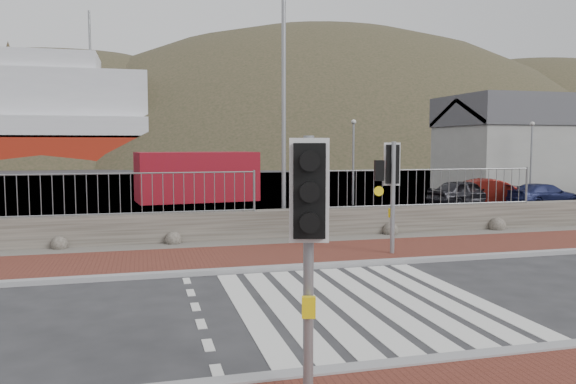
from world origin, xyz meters
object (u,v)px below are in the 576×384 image
object	(u,v)px
car_a	(466,193)
traffic_signal_far	(392,173)
streetlight	(288,96)
car_b	(494,192)
traffic_signal_near	(309,212)
car_c	(544,195)
shipping_container	(197,177)

from	to	relation	value
car_a	traffic_signal_far	bearing A→B (deg)	130.50
streetlight	traffic_signal_far	bearing A→B (deg)	-73.90
traffic_signal_far	streetlight	xyz separation A→B (m)	(-1.70, 4.21, 2.28)
car_b	traffic_signal_far	bearing A→B (deg)	150.75
traffic_signal_near	car_b	xyz separation A→B (m)	(14.47, 17.41, -1.53)
traffic_signal_near	traffic_signal_far	xyz separation A→B (m)	(4.50, 7.46, 0.01)
traffic_signal_near	car_b	world-z (taller)	traffic_signal_near
car_b	car_c	bearing A→B (deg)	-99.71
shipping_container	car_b	xyz separation A→B (m)	(13.50, -5.92, -0.62)
traffic_signal_near	shipping_container	distance (m)	23.37
traffic_signal_near	car_a	size ratio (longest dim) A/B	0.81
traffic_signal_near	car_a	distance (m)	21.85
traffic_signal_near	traffic_signal_far	world-z (taller)	traffic_signal_near
traffic_signal_near	car_a	xyz separation A→B (m)	(13.01, 17.49, -1.54)
streetlight	car_a	size ratio (longest dim) A/B	2.12
traffic_signal_far	car_b	bearing A→B (deg)	-124.72
traffic_signal_far	traffic_signal_near	bearing A→B (deg)	69.29
streetlight	car_c	distance (m)	15.02
shipping_container	car_c	world-z (taller)	shipping_container
shipping_container	car_c	bearing A→B (deg)	-31.33
car_c	shipping_container	bearing A→B (deg)	58.71
traffic_signal_near	car_a	world-z (taller)	traffic_signal_near
traffic_signal_near	car_b	bearing A→B (deg)	65.05
car_a	car_c	xyz separation A→B (m)	(3.48, -1.04, -0.09)
car_c	traffic_signal_far	bearing A→B (deg)	119.46
traffic_signal_near	streetlight	world-z (taller)	streetlight
traffic_signal_far	car_b	distance (m)	14.17
car_a	car_b	distance (m)	1.47
shipping_container	car_c	xyz separation A→B (m)	(15.52, -6.88, -0.72)
car_a	car_b	xyz separation A→B (m)	(1.46, -0.07, 0.01)
shipping_container	car_a	size ratio (longest dim) A/B	1.62
car_b	car_c	distance (m)	2.24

